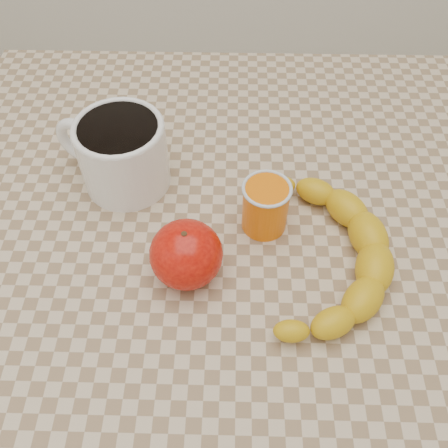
{
  "coord_description": "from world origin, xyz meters",
  "views": [
    {
      "loc": [
        0.01,
        -0.38,
        1.26
      ],
      "look_at": [
        0.0,
        0.0,
        0.77
      ],
      "focal_mm": 40.0,
      "sensor_mm": 36.0,
      "label": 1
    }
  ],
  "objects_px": {
    "table": "(224,270)",
    "orange_juice_glass": "(265,206)",
    "banana": "(322,253)",
    "apple": "(186,254)",
    "coffee_mug": "(120,151)"
  },
  "relations": [
    {
      "from": "table",
      "to": "orange_juice_glass",
      "type": "height_order",
      "value": "orange_juice_glass"
    },
    {
      "from": "table",
      "to": "banana",
      "type": "bearing_deg",
      "value": -20.09
    },
    {
      "from": "banana",
      "to": "apple",
      "type": "bearing_deg",
      "value": -164.5
    },
    {
      "from": "coffee_mug",
      "to": "banana",
      "type": "bearing_deg",
      "value": -27.74
    },
    {
      "from": "table",
      "to": "orange_juice_glass",
      "type": "xyz_separation_m",
      "value": [
        0.05,
        0.02,
        0.12
      ]
    },
    {
      "from": "coffee_mug",
      "to": "orange_juice_glass",
      "type": "relative_size",
      "value": 2.46
    },
    {
      "from": "apple",
      "to": "orange_juice_glass",
      "type": "bearing_deg",
      "value": 39.43
    },
    {
      "from": "orange_juice_glass",
      "to": "banana",
      "type": "distance_m",
      "value": 0.09
    },
    {
      "from": "table",
      "to": "orange_juice_glass",
      "type": "bearing_deg",
      "value": 17.95
    },
    {
      "from": "coffee_mug",
      "to": "apple",
      "type": "xyz_separation_m",
      "value": [
        0.1,
        -0.15,
        -0.01
      ]
    },
    {
      "from": "coffee_mug",
      "to": "table",
      "type": "bearing_deg",
      "value": -33.54
    },
    {
      "from": "coffee_mug",
      "to": "banana",
      "type": "xyz_separation_m",
      "value": [
        0.25,
        -0.13,
        -0.03
      ]
    },
    {
      "from": "coffee_mug",
      "to": "orange_juice_glass",
      "type": "height_order",
      "value": "coffee_mug"
    },
    {
      "from": "orange_juice_glass",
      "to": "apple",
      "type": "xyz_separation_m",
      "value": [
        -0.09,
        -0.08,
        0.0
      ]
    },
    {
      "from": "coffee_mug",
      "to": "orange_juice_glass",
      "type": "xyz_separation_m",
      "value": [
        0.19,
        -0.07,
        -0.02
      ]
    }
  ]
}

